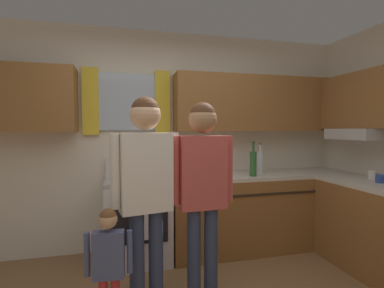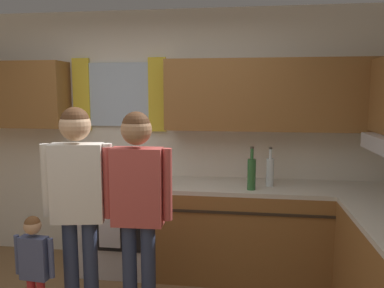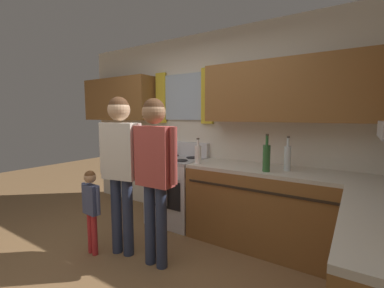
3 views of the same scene
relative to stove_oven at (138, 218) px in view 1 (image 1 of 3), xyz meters
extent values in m
cube|color=silver|center=(0.32, 0.36, 0.83)|extent=(4.60, 0.10, 2.60)
cube|color=silver|center=(-0.09, 0.29, 1.28)|extent=(0.63, 0.03, 0.65)
cube|color=yellow|center=(-0.50, 0.28, 1.28)|extent=(0.18, 0.04, 0.75)
cube|color=yellow|center=(0.32, 0.28, 1.28)|extent=(0.18, 0.04, 0.75)
cube|color=brown|center=(-1.30, 0.15, 1.28)|extent=(1.35, 0.32, 0.68)
cube|color=brown|center=(1.53, 0.15, 1.28)|extent=(2.17, 0.32, 0.68)
cube|color=brown|center=(2.46, -0.73, 1.28)|extent=(0.32, 1.76, 0.62)
cube|color=#B7B7BC|center=(2.40, -0.49, 0.91)|extent=(0.40, 0.60, 0.12)
cube|color=brown|center=(1.49, 0.00, -0.04)|extent=(2.26, 0.62, 0.86)
cube|color=beige|center=(1.49, 0.00, 0.41)|extent=(2.26, 0.62, 0.04)
cube|color=#2D2319|center=(1.49, -0.32, 0.25)|extent=(2.14, 0.01, 0.02)
cube|color=silver|center=(0.00, 0.00, -0.04)|extent=(0.68, 0.62, 0.86)
cube|color=black|center=(0.00, -0.32, 0.01)|extent=(0.56, 0.01, 0.36)
cylinder|color=#ADADB2|center=(0.00, -0.34, 0.23)|extent=(0.56, 0.02, 0.02)
cube|color=#ADADB2|center=(0.00, 0.00, 0.41)|extent=(0.68, 0.62, 0.04)
cube|color=silver|center=(0.00, 0.27, 0.53)|extent=(0.68, 0.08, 0.20)
cylinder|color=black|center=(-0.17, -0.14, 0.44)|extent=(0.17, 0.17, 0.01)
cylinder|color=black|center=(0.17, -0.14, 0.44)|extent=(0.17, 0.17, 0.01)
cylinder|color=black|center=(-0.17, 0.13, 0.44)|extent=(0.17, 0.17, 0.01)
cylinder|color=black|center=(0.17, 0.13, 0.44)|extent=(0.17, 0.17, 0.01)
cube|color=silver|center=(0.00, -0.35, 0.05)|extent=(0.20, 0.02, 0.34)
cylinder|color=silver|center=(1.46, -0.01, 0.56)|extent=(0.07, 0.07, 0.26)
cylinder|color=silver|center=(1.46, -0.01, 0.74)|extent=(0.03, 0.03, 0.09)
cylinder|color=#3F382D|center=(1.46, -0.01, 0.79)|extent=(0.03, 0.03, 0.02)
cylinder|color=white|center=(0.46, -0.19, 0.54)|extent=(0.08, 0.08, 0.22)
cylinder|color=white|center=(0.46, -0.19, 0.69)|extent=(0.03, 0.03, 0.08)
cylinder|color=#3F382D|center=(0.46, -0.19, 0.74)|extent=(0.03, 0.03, 0.02)
cylinder|color=#2D6633|center=(1.29, -0.17, 0.57)|extent=(0.08, 0.08, 0.28)
cylinder|color=#2D6633|center=(1.29, -0.17, 0.76)|extent=(0.03, 0.03, 0.10)
cylinder|color=#3F382D|center=(1.29, -0.17, 0.82)|extent=(0.03, 0.03, 0.02)
cylinder|color=white|center=(2.46, -0.64, 0.48)|extent=(0.08, 0.08, 0.09)
torus|color=white|center=(2.51, -0.64, 0.48)|extent=(0.07, 0.01, 0.07)
cylinder|color=#2D479E|center=(2.33, -0.85, 0.48)|extent=(0.07, 0.07, 0.08)
torus|color=#2D479E|center=(2.38, -0.85, 0.48)|extent=(0.06, 0.01, 0.06)
cylinder|color=#2D3856|center=(0.08, -0.99, -0.06)|extent=(0.11, 0.11, 0.82)
cylinder|color=#2D3856|center=(-0.06, -1.01, -0.06)|extent=(0.11, 0.11, 0.82)
cube|color=white|center=(0.01, -1.00, 0.65)|extent=(0.40, 0.23, 0.58)
cylinder|color=white|center=(0.23, -0.96, 0.67)|extent=(0.07, 0.07, 0.54)
cylinder|color=white|center=(-0.21, -1.04, 0.67)|extent=(0.07, 0.07, 0.54)
sphere|color=#DBAD84|center=(0.01, -1.00, 1.07)|extent=(0.23, 0.23, 0.23)
sphere|color=#4C2D19|center=(0.01, -1.00, 1.10)|extent=(0.21, 0.21, 0.21)
cylinder|color=#2D3856|center=(0.53, -0.97, -0.06)|extent=(0.11, 0.11, 0.81)
cylinder|color=#2D3856|center=(0.38, -0.98, -0.06)|extent=(0.11, 0.11, 0.81)
cube|color=#BF4C47|center=(0.45, -0.97, 0.63)|extent=(0.38, 0.17, 0.57)
cylinder|color=#BF4C47|center=(0.67, -0.97, 0.65)|extent=(0.07, 0.07, 0.53)
cylinder|color=#BF4C47|center=(0.23, -0.98, 0.65)|extent=(0.07, 0.07, 0.53)
sphere|color=#A87A56|center=(0.45, -0.97, 1.05)|extent=(0.22, 0.22, 0.22)
sphere|color=#4C2D19|center=(0.45, -0.97, 1.07)|extent=(0.20, 0.20, 0.20)
cube|color=#47517A|center=(-0.26, -1.18, 0.13)|extent=(0.21, 0.10, 0.31)
cylinder|color=#47517A|center=(-0.12, -1.20, 0.15)|extent=(0.04, 0.04, 0.29)
cylinder|color=#47517A|center=(-0.39, -1.17, 0.15)|extent=(0.04, 0.04, 0.29)
sphere|color=tan|center=(-0.26, -1.18, 0.37)|extent=(0.12, 0.12, 0.12)
sphere|color=brown|center=(-0.26, -1.18, 0.39)|extent=(0.11, 0.11, 0.11)
camera|label=1|loc=(-0.16, -3.09, 0.97)|focal=26.41mm
camera|label=2|loc=(1.23, -3.63, 1.32)|focal=36.18mm
camera|label=3|loc=(2.07, -2.80, 1.01)|focal=24.01mm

